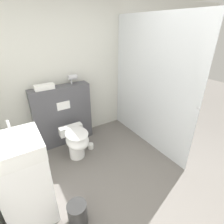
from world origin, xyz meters
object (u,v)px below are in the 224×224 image
at_px(toilet, 76,141).
at_px(sink_vanity, 25,181).
at_px(hair_drier, 73,77).
at_px(waste_bin, 78,214).

xyz_separation_m(toilet, sink_vanity, (-0.81, -0.65, 0.21)).
distance_m(toilet, hair_drier, 1.09).
bearing_deg(toilet, sink_vanity, -141.27).
bearing_deg(hair_drier, waste_bin, -112.55).
bearing_deg(sink_vanity, hair_drier, 49.27).
height_order(hair_drier, waste_bin, hair_drier).
bearing_deg(toilet, hair_drier, 66.36).
bearing_deg(waste_bin, sink_vanity, 136.02).
distance_m(sink_vanity, waste_bin, 0.67).
relative_size(hair_drier, waste_bin, 0.58).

